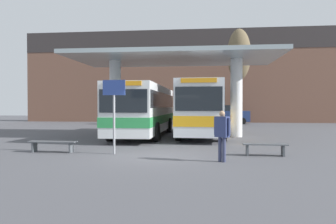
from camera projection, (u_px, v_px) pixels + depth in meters
ground_plane at (155, 156)px, 12.42m from camera, size 100.00×100.00×0.00m
townhouse_backdrop at (189, 69)px, 38.63m from camera, size 40.00×0.58×10.93m
station_canopy at (175, 66)px, 20.60m from camera, size 12.68×6.74×5.06m
transit_bus_left_bay at (144, 108)px, 20.83m from camera, size 2.85×10.78×3.13m
transit_bus_center_bay at (204, 107)px, 21.01m from camera, size 3.07×10.68×3.29m
waiting_bench_near_pillar at (265, 147)px, 12.52m from camera, size 1.67×0.44×0.46m
waiting_bench_mid_platform at (53, 144)px, 13.47m from camera, size 1.99×0.44×0.46m
info_sign_platform at (114, 101)px, 12.95m from camera, size 0.90×0.09×2.94m
pedestrian_waiting at (222, 131)px, 11.15m from camera, size 0.57×0.48×1.75m
poplar_tree_behind_left at (239, 55)px, 30.83m from camera, size 2.21×2.21×9.20m
parked_car_street at (230, 115)px, 35.24m from camera, size 4.21×2.20×2.01m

